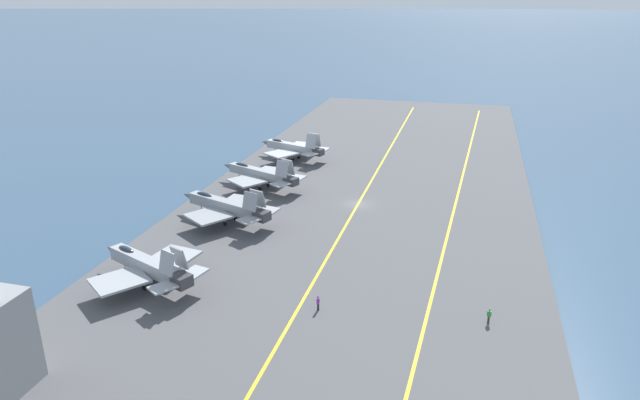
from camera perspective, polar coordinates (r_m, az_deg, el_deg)
The scene contains 10 objects.
ground_plane at distance 93.43m, azimuth 3.82°, elevation -0.63°, with size 2000.00×2000.00×0.00m, color #334C66.
carrier_deck at distance 93.36m, azimuth 3.83°, elevation -0.52°, with size 185.56×55.32×0.40m, color #4C4C4F.
deck_stripe_foul_line at distance 91.85m, azimuth 13.18°, elevation -1.26°, with size 167.01×0.36×0.01m, color yellow.
deck_stripe_centerline at distance 93.29m, azimuth 3.83°, elevation -0.40°, with size 167.01×0.36×0.01m, color yellow.
parked_jet_nearest at distance 70.41m, azimuth -16.96°, elevation -6.23°, with size 13.87×15.47×6.05m.
parked_jet_second at distance 86.16m, azimuth -9.46°, elevation -0.57°, with size 13.25×17.18×6.11m.
parked_jet_third at distance 100.44m, azimuth -6.00°, elevation 2.63°, with size 12.45×17.08×6.08m.
parked_jet_fourth at distance 117.15m, azimuth -2.75°, elevation 5.28°, with size 13.38×15.58×6.11m.
crew_green_vest at distance 63.38m, azimuth 16.55°, elevation -11.00°, with size 0.45×0.45×1.72m.
crew_purple_vest at distance 63.05m, azimuth -0.19°, elevation -10.20°, with size 0.39×0.28×1.75m.
Camera 1 is at (-85.68, -16.36, 33.47)m, focal length 32.00 mm.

